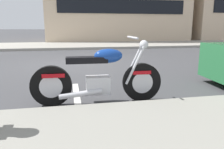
% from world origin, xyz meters
% --- Properties ---
extents(ground_plane, '(260.00, 260.00, 0.00)m').
position_xyz_m(ground_plane, '(0.00, 0.00, 0.00)').
color(ground_plane, '#3D3D3F').
extents(parking_stall_stripe, '(0.12, 2.20, 0.01)m').
position_xyz_m(parking_stall_stripe, '(0.00, -4.12, 0.00)').
color(parking_stall_stripe, silver).
rests_on(parking_stall_stripe, ground).
extents(parked_motorcycle, '(2.22, 0.62, 1.14)m').
position_xyz_m(parked_motorcycle, '(0.37, -4.41, 0.44)').
color(parked_motorcycle, black).
rests_on(parked_motorcycle, ground).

